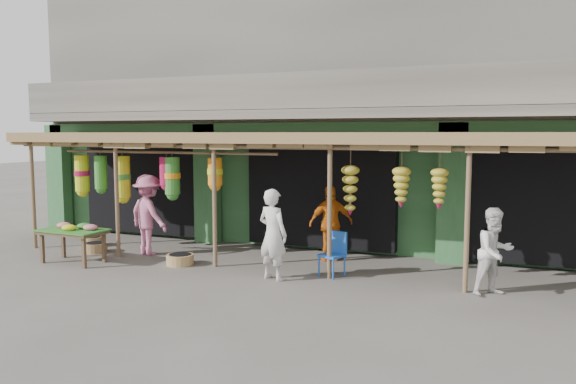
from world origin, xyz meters
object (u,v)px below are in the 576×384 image
at_px(flower_table, 74,231).
at_px(person_vendor, 331,223).
at_px(person_right, 495,252).
at_px(blue_chair, 334,251).
at_px(person_front, 273,234).
at_px(person_shopper, 149,215).

height_order(flower_table, person_vendor, person_vendor).
xyz_separation_m(flower_table, person_right, (8.44, 0.87, 0.08)).
distance_m(blue_chair, person_front, 1.28).
bearing_deg(person_vendor, person_front, 41.16).
bearing_deg(person_shopper, person_vendor, -146.41).
height_order(flower_table, person_right, person_right).
bearing_deg(flower_table, person_right, 7.41).
height_order(blue_chair, person_right, person_right).
xyz_separation_m(blue_chair, person_right, (2.94, -0.20, 0.27)).
xyz_separation_m(person_front, person_shopper, (-3.53, 0.94, 0.05)).
bearing_deg(person_vendor, person_shopper, -19.96).
distance_m(blue_chair, person_vendor, 1.35).
height_order(person_vendor, person_shopper, person_shopper).
distance_m(person_right, person_vendor, 3.69).
height_order(person_right, person_vendor, person_vendor).
bearing_deg(flower_table, person_vendor, 25.99).
xyz_separation_m(flower_table, blue_chair, (5.50, 1.07, -0.20)).
bearing_deg(flower_table, blue_chair, 12.55).
distance_m(blue_chair, person_right, 2.96).
relative_size(flower_table, person_right, 0.94).
relative_size(flower_table, person_shopper, 0.78).
bearing_deg(blue_chair, person_front, -123.76).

